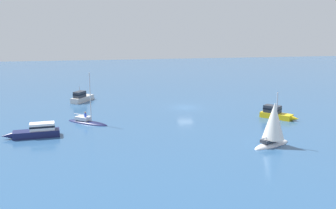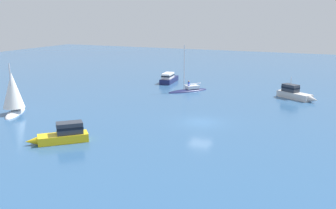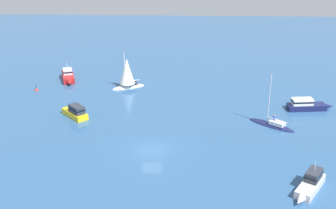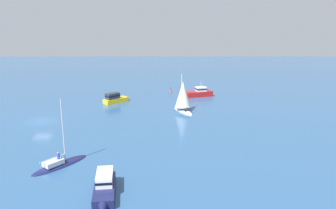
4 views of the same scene
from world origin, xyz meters
name	(u,v)px [view 2 (image 2 of 4)]	position (x,y,z in m)	size (l,w,h in m)	color
ground_plane	(201,122)	(0.00, 0.00, 0.00)	(167.54, 167.54, 0.00)	#2D5684
motor_cruiser	(169,78)	(-13.48, 21.97, 0.73)	(2.47, 7.03, 1.76)	#191E4C
sloop	(188,90)	(-7.58, 15.94, 0.13)	(5.53, 6.38, 7.59)	#191E4C
launch_1	(295,93)	(8.16, 17.05, 0.75)	(6.05, 4.49, 2.97)	silver
motor_cruiser_1	(64,134)	(-9.62, -11.58, 0.76)	(4.98, 4.79, 1.88)	yellow
yacht	(13,96)	(-21.78, -5.55, 2.23)	(3.82, 5.69, 6.71)	white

